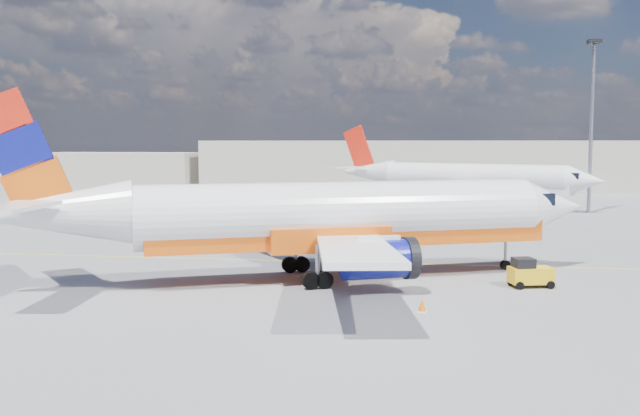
# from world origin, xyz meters

# --- Properties ---
(ground) EXTENTS (240.00, 240.00, 0.00)m
(ground) POSITION_xyz_m (0.00, 0.00, 0.00)
(ground) COLOR slate
(ground) RESTS_ON ground
(taxi_line) EXTENTS (70.00, 0.15, 0.01)m
(taxi_line) POSITION_xyz_m (0.00, 3.00, 0.01)
(taxi_line) COLOR yellow
(taxi_line) RESTS_ON ground
(terminal_main) EXTENTS (70.00, 14.00, 8.00)m
(terminal_main) POSITION_xyz_m (5.00, 75.00, 4.00)
(terminal_main) COLOR #B1AB98
(terminal_main) RESTS_ON ground
(terminal_annex) EXTENTS (26.00, 10.00, 6.00)m
(terminal_annex) POSITION_xyz_m (-45.00, 72.00, 3.00)
(terminal_annex) COLOR #B1AB98
(terminal_annex) RESTS_ON ground
(main_jet) EXTENTS (34.51, 25.99, 10.63)m
(main_jet) POSITION_xyz_m (0.35, -2.93, 3.54)
(main_jet) COLOR white
(main_jet) RESTS_ON ground
(second_jet) EXTENTS (32.37, 24.34, 10.01)m
(second_jet) POSITION_xyz_m (10.90, 44.37, 3.34)
(second_jet) COLOR white
(second_jet) RESTS_ON ground
(gse_tug) EXTENTS (2.49, 1.91, 1.60)m
(gse_tug) POSITION_xyz_m (11.69, -3.47, 0.76)
(gse_tug) COLOR black
(gse_tug) RESTS_ON ground
(traffic_cone) EXTENTS (0.44, 0.44, 0.62)m
(traffic_cone) POSITION_xyz_m (5.98, -10.01, 0.30)
(traffic_cone) COLOR white
(traffic_cone) RESTS_ON ground
(floodlight_mast) EXTENTS (1.38, 1.38, 18.87)m
(floodlight_mast) POSITION_xyz_m (24.05, 39.39, 11.31)
(floodlight_mast) COLOR gray
(floodlight_mast) RESTS_ON ground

